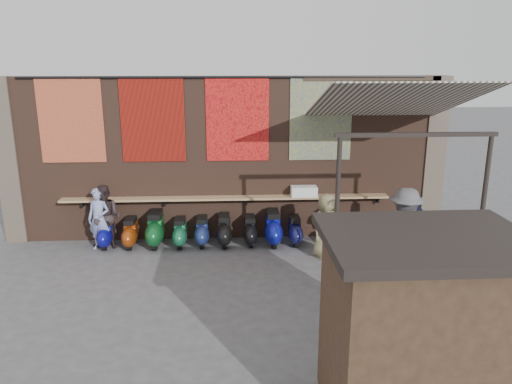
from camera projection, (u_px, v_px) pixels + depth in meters
The scene contains 34 objects.
ground at pixel (226, 281), 10.24m from camera, with size 70.00×70.00×0.00m, color #474749.
brick_wall at pixel (226, 159), 12.32m from camera, with size 10.00×0.40×4.00m, color brown.
pier_left at pixel (11, 161), 12.06m from camera, with size 0.50×0.50×4.00m, color #4C4238.
pier_right at pixel (432, 157), 12.57m from camera, with size 0.50×0.50×4.00m, color #4C4238.
eating_counter at pixel (226, 198), 12.20m from camera, with size 8.00×0.32×0.05m, color #9E7A51.
shelf_box at pixel (304, 191), 12.22m from camera, with size 0.63×0.30×0.25m, color white.
tapestry_redgold at pixel (71, 120), 11.66m from camera, with size 1.50×0.02×2.00m, color maroon.
tapestry_sun at pixel (153, 120), 11.76m from camera, with size 1.50×0.02×2.00m, color red.
tapestry_orange at pixel (237, 119), 11.86m from camera, with size 1.50×0.02×2.00m, color red.
tapestry_multi at pixel (321, 119), 11.95m from camera, with size 1.50×0.02×2.00m, color navy.
hang_rail at pixel (224, 77), 11.57m from camera, with size 0.06×0.06×9.50m, color black.
scooter_stool_0 at pixel (106, 233), 11.97m from camera, with size 0.32×0.72×0.68m, color #0C0D89, non-canonical shape.
scooter_stool_1 at pixel (131, 233), 11.97m from camera, with size 0.33×0.74×0.70m, color #87330C, non-canonical shape.
scooter_stool_2 at pixel (156, 229), 12.01m from camera, with size 0.40×0.89×0.84m, color #105023, non-canonical shape.
scooter_stool_3 at pixel (180, 233), 12.02m from camera, with size 0.32×0.72×0.68m, color #175E3D, non-canonical shape.
scooter_stool_4 at pixel (202, 232), 12.09m from camera, with size 0.33×0.73×0.69m, color navy, non-canonical shape.
scooter_stool_5 at pixel (224, 230), 12.08m from camera, with size 0.35×0.79×0.75m, color black, non-canonical shape.
scooter_stool_6 at pixel (250, 231), 12.14m from camera, with size 0.33×0.73×0.69m, color black, non-canonical shape.
scooter_stool_7 at pixel (273, 228), 12.09m from camera, with size 0.40×0.88×0.83m, color navy, non-canonical shape.
scooter_stool_8 at pixel (295, 231), 12.16m from camera, with size 0.32×0.72×0.68m, color #131548, non-canonical shape.
diner_left at pixel (99, 219), 11.72m from camera, with size 0.55×0.36×1.50m, color #828EBD.
diner_right at pixel (106, 217), 11.79m from camera, with size 0.75×0.58×1.54m, color #302527.
shopper_navy at pixel (410, 225), 11.13m from camera, with size 0.95×0.40×1.63m, color #161632.
shopper_grey at pixel (404, 232), 10.29m from camera, with size 1.22×0.70×1.88m, color #555358.
shopper_tan at pixel (326, 226), 11.26m from camera, with size 0.73×0.48×1.50m, color olive.
market_stall at pixel (419, 334), 6.10m from camera, with size 2.16×1.62×2.34m, color black.
stall_roof at pixel (428, 240), 5.77m from camera, with size 2.42×1.86×0.12m, color black.
stall_sign at pixel (400, 266), 6.77m from camera, with size 1.20×0.04×0.50m, color gold.
stall_shelf at pixel (395, 322), 6.99m from camera, with size 1.79×0.10×0.06m, color #473321.
awning_canvas at pixel (392, 101), 10.35m from camera, with size 3.20×3.40×0.03m, color beige.
awning_ledger at pixel (372, 78), 11.77m from camera, with size 3.30×0.08×0.12m, color #33261C.
awning_header at pixel (417, 135), 9.03m from camera, with size 3.00×0.08×0.08m, color black.
awning_post_left at pixel (337, 216), 9.36m from camera, with size 0.09×0.09×3.10m, color black.
awning_post_right at pixel (482, 214), 9.50m from camera, with size 0.09×0.09×3.10m, color black.
Camera 1 is at (0.13, -9.42, 4.45)m, focal length 35.00 mm.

